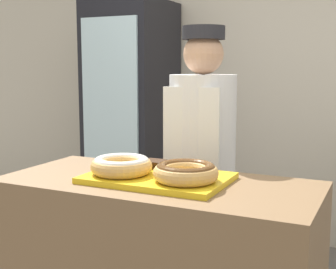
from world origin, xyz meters
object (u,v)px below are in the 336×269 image
(brownie_back_left, at_px, (154,164))
(beverage_fridge, at_px, (132,120))
(donut_chocolate_glaze, at_px, (186,171))
(serving_tray, at_px, (158,178))
(baker_person, at_px, (202,171))
(brownie_back_right, at_px, (188,167))
(donut_light_glaze, at_px, (121,165))

(brownie_back_left, distance_m, beverage_fridge, 1.90)
(donut_chocolate_glaze, xyz_separation_m, brownie_back_left, (-0.23, 0.17, -0.02))
(serving_tray, relative_size, baker_person, 0.35)
(brownie_back_right, distance_m, beverage_fridge, 2.00)
(beverage_fridge, bearing_deg, donut_light_glaze, -61.36)
(brownie_back_left, height_order, beverage_fridge, beverage_fridge)
(donut_light_glaze, height_order, brownie_back_left, donut_light_glaze)
(donut_chocolate_glaze, bearing_deg, brownie_back_right, 109.83)
(baker_person, bearing_deg, donut_light_glaze, -97.27)
(donut_chocolate_glaze, relative_size, baker_person, 0.16)
(brownie_back_right, height_order, beverage_fridge, beverage_fridge)
(donut_chocolate_glaze, distance_m, beverage_fridge, 2.18)
(donut_light_glaze, distance_m, beverage_fridge, 2.02)
(donut_chocolate_glaze, distance_m, brownie_back_right, 0.19)
(donut_chocolate_glaze, height_order, baker_person, baker_person)
(serving_tray, distance_m, donut_light_glaze, 0.16)
(donut_light_glaze, distance_m, baker_person, 0.71)
(donut_light_glaze, xyz_separation_m, beverage_fridge, (-0.97, 1.77, -0.04))
(donut_light_glaze, bearing_deg, serving_tray, 17.06)
(donut_chocolate_glaze, relative_size, brownie_back_left, 2.89)
(baker_person, bearing_deg, beverage_fridge, 134.31)
(serving_tray, height_order, donut_chocolate_glaze, donut_chocolate_glaze)
(serving_tray, bearing_deg, brownie_back_left, 122.78)
(serving_tray, bearing_deg, baker_person, 95.05)
(brownie_back_left, height_order, baker_person, baker_person)
(baker_person, bearing_deg, serving_tray, -84.95)
(donut_light_glaze, height_order, beverage_fridge, beverage_fridge)
(donut_chocolate_glaze, xyz_separation_m, brownie_back_right, (-0.06, 0.17, -0.02))
(beverage_fridge, bearing_deg, brownie_back_left, -57.21)
(brownie_back_left, bearing_deg, serving_tray, -57.22)
(serving_tray, xyz_separation_m, brownie_back_left, (-0.08, 0.13, 0.03))
(brownie_back_left, relative_size, beverage_fridge, 0.05)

